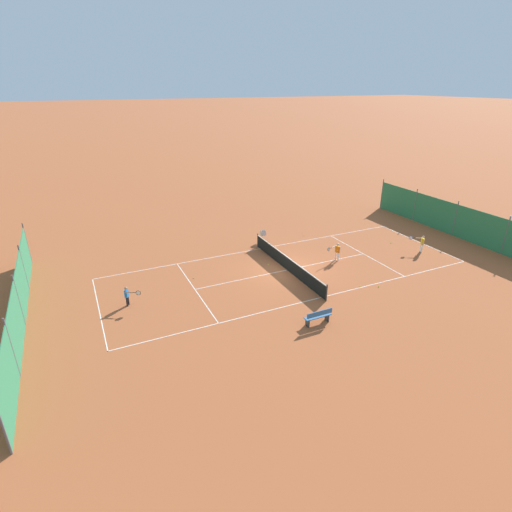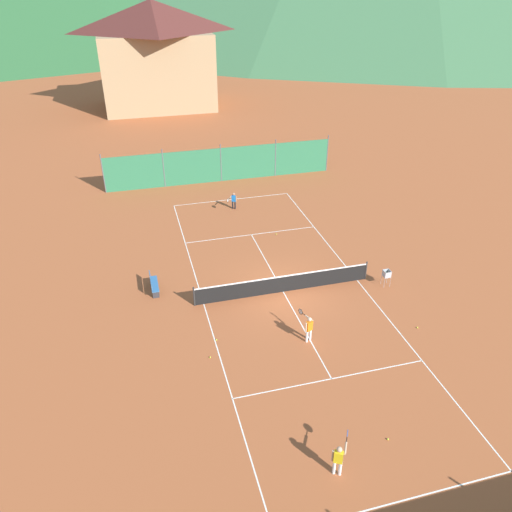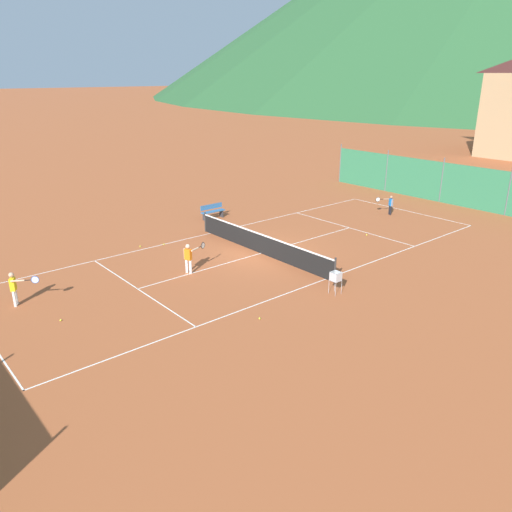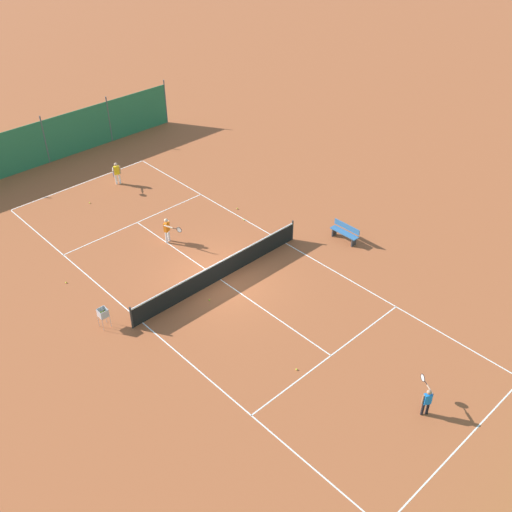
% 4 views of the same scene
% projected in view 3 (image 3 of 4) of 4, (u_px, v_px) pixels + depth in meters
% --- Properties ---
extents(ground_plane, '(600.00, 600.00, 0.00)m').
position_uv_depth(ground_plane, '(261.00, 253.00, 23.45)').
color(ground_plane, '#A8542D').
extents(court_line_markings, '(8.25, 23.85, 0.01)m').
position_uv_depth(court_line_markings, '(261.00, 253.00, 23.45)').
color(court_line_markings, white).
rests_on(court_line_markings, ground).
extents(tennis_net, '(9.18, 0.08, 1.06)m').
position_uv_depth(tennis_net, '(261.00, 243.00, 23.28)').
color(tennis_net, '#2D2D2D').
rests_on(tennis_net, ground).
extents(windscreen_fence_far, '(17.28, 0.08, 2.90)m').
position_uv_depth(windscreen_fence_far, '(442.00, 182.00, 32.39)').
color(windscreen_fence_far, '#2D754C').
rests_on(windscreen_fence_far, ground).
extents(player_far_service, '(0.84, 0.89, 1.29)m').
position_uv_depth(player_far_service, '(15.00, 286.00, 17.94)').
color(player_far_service, white).
rests_on(player_far_service, ground).
extents(player_near_baseline, '(0.78, 0.83, 1.16)m').
position_uv_depth(player_near_baseline, '(390.00, 204.00, 29.64)').
color(player_near_baseline, black).
rests_on(player_near_baseline, ground).
extents(player_far_baseline, '(0.42, 1.10, 1.29)m').
position_uv_depth(player_far_baseline, '(189.00, 256.00, 20.90)').
color(player_far_baseline, white).
rests_on(player_far_baseline, ground).
extents(tennis_ball_by_net_right, '(0.07, 0.07, 0.07)m').
position_uv_depth(tennis_ball_by_net_right, '(260.00, 318.00, 17.14)').
color(tennis_ball_by_net_right, '#CCE033').
rests_on(tennis_ball_by_net_right, ground).
extents(tennis_ball_mid_court, '(0.07, 0.07, 0.07)m').
position_uv_depth(tennis_ball_mid_court, '(367.00, 235.00, 26.02)').
color(tennis_ball_mid_court, '#CCE033').
rests_on(tennis_ball_mid_court, ground).
extents(tennis_ball_far_corner, '(0.07, 0.07, 0.07)m').
position_uv_depth(tennis_ball_far_corner, '(292.00, 256.00, 23.00)').
color(tennis_ball_far_corner, '#CCE033').
rests_on(tennis_ball_far_corner, ground).
extents(tennis_ball_service_box, '(0.07, 0.07, 0.07)m').
position_uv_depth(tennis_ball_service_box, '(164.00, 244.00, 24.60)').
color(tennis_ball_service_box, '#CCE033').
rests_on(tennis_ball_service_box, ground).
extents(tennis_ball_by_net_left, '(0.07, 0.07, 0.07)m').
position_uv_depth(tennis_ball_by_net_left, '(61.00, 320.00, 17.02)').
color(tennis_ball_by_net_left, '#CCE033').
rests_on(tennis_ball_by_net_left, ground).
extents(tennis_ball_near_corner, '(0.07, 0.07, 0.07)m').
position_uv_depth(tennis_ball_near_corner, '(140.00, 246.00, 24.31)').
color(tennis_ball_near_corner, '#CCE033').
rests_on(tennis_ball_near_corner, ground).
extents(ball_hopper, '(0.36, 0.36, 0.89)m').
position_uv_depth(ball_hopper, '(336.00, 278.00, 18.92)').
color(ball_hopper, '#B7B7BC').
rests_on(ball_hopper, ground).
extents(courtside_bench, '(0.36, 1.50, 0.84)m').
position_uv_depth(courtside_bench, '(213.00, 211.00, 28.90)').
color(courtside_bench, '#336699').
rests_on(courtside_bench, ground).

